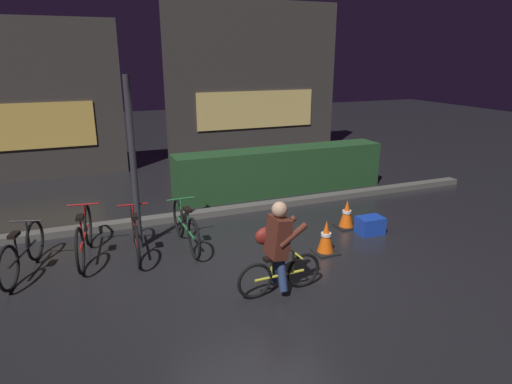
# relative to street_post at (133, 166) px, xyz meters

# --- Properties ---
(ground_plane) EXTENTS (40.00, 40.00, 0.00)m
(ground_plane) POSITION_rel_street_post_xyz_m (1.58, -1.20, -1.35)
(ground_plane) COLOR black
(sidewalk_curb) EXTENTS (12.00, 0.24, 0.12)m
(sidewalk_curb) POSITION_rel_street_post_xyz_m (1.58, 1.00, -1.29)
(sidewalk_curb) COLOR #56544F
(sidewalk_curb) RESTS_ON ground
(hedge_row) EXTENTS (4.80, 0.70, 1.01)m
(hedge_row) POSITION_rel_street_post_xyz_m (3.38, 1.90, -0.85)
(hedge_row) COLOR #214723
(hedge_row) RESTS_ON ground
(storefront_left) EXTENTS (4.80, 0.54, 3.83)m
(storefront_left) POSITION_rel_street_post_xyz_m (-2.01, 5.30, 0.56)
(storefront_left) COLOR #383330
(storefront_left) RESTS_ON ground
(storefront_right) EXTENTS (5.31, 0.54, 4.50)m
(storefront_right) POSITION_rel_street_post_xyz_m (4.34, 6.00, 0.89)
(storefront_right) COLOR #383330
(storefront_right) RESTS_ON ground
(street_post) EXTENTS (0.10, 0.10, 2.70)m
(street_post) POSITION_rel_street_post_xyz_m (0.00, 0.00, 0.00)
(street_post) COLOR #2D2D33
(street_post) RESTS_ON ground
(parked_bike_leftmost) EXTENTS (0.53, 1.49, 0.71)m
(parked_bike_leftmost) POSITION_rel_street_post_xyz_m (-1.63, -0.30, -1.03)
(parked_bike_leftmost) COLOR black
(parked_bike_leftmost) RESTS_ON ground
(parked_bike_left_mid) EXTENTS (0.46, 1.68, 0.78)m
(parked_bike_left_mid) POSITION_rel_street_post_xyz_m (-0.81, -0.08, -1.00)
(parked_bike_left_mid) COLOR black
(parked_bike_left_mid) RESTS_ON ground
(parked_bike_center_left) EXTENTS (0.46, 1.60, 0.74)m
(parked_bike_center_left) POSITION_rel_street_post_xyz_m (-0.08, -0.24, -1.01)
(parked_bike_center_left) COLOR black
(parked_bike_center_left) RESTS_ON ground
(parked_bike_center_right) EXTENTS (0.46, 1.61, 0.74)m
(parked_bike_center_right) POSITION_rel_street_post_xyz_m (0.71, -0.25, -1.01)
(parked_bike_center_right) COLOR black
(parked_bike_center_right) RESTS_ON ground
(traffic_cone_near) EXTENTS (0.36, 0.36, 0.54)m
(traffic_cone_near) POSITION_rel_street_post_xyz_m (2.67, -1.30, -1.09)
(traffic_cone_near) COLOR black
(traffic_cone_near) RESTS_ON ground
(traffic_cone_far) EXTENTS (0.36, 0.36, 0.52)m
(traffic_cone_far) POSITION_rel_street_post_xyz_m (3.56, -0.50, -1.10)
(traffic_cone_far) COLOR black
(traffic_cone_far) RESTS_ON ground
(blue_crate) EXTENTS (0.45, 0.33, 0.30)m
(blue_crate) POSITION_rel_street_post_xyz_m (3.79, -0.90, -1.20)
(blue_crate) COLOR #193DB7
(blue_crate) RESTS_ON ground
(cyclist) EXTENTS (1.19, 0.50, 1.25)m
(cyclist) POSITION_rel_street_post_xyz_m (1.47, -2.10, -0.72)
(cyclist) COLOR black
(cyclist) RESTS_ON ground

